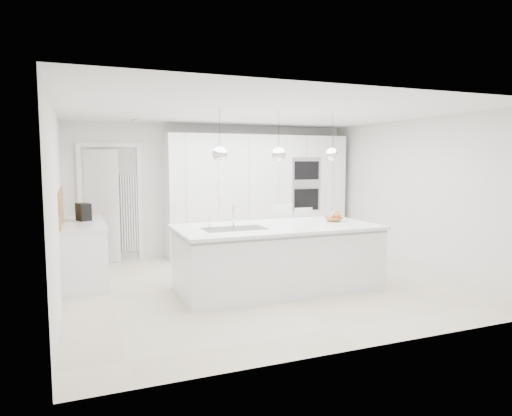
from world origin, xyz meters
name	(u,v)px	position (x,y,z in m)	size (l,w,h in m)	color
floor	(263,284)	(0.00, 0.00, 0.00)	(5.50, 5.50, 0.00)	beige
wall_back	(214,189)	(0.00, 2.50, 1.25)	(5.50, 5.50, 0.00)	white
wall_left	(57,207)	(-2.75, 0.00, 1.25)	(5.00, 5.00, 0.00)	white
ceiling	(264,112)	(0.00, 0.00, 2.50)	(5.50, 5.50, 0.00)	white
tall_cabinets	(258,195)	(0.80, 2.20, 1.15)	(3.60, 0.60, 2.30)	white
oven_stack	(306,184)	(1.70, 1.89, 1.35)	(0.62, 0.04, 1.05)	#A5A5A8
doorway_frame	(111,205)	(-1.95, 2.47, 1.02)	(1.11, 0.08, 2.13)	white
hallway_door	(96,207)	(-2.20, 2.42, 1.00)	(0.82, 0.04, 2.00)	white
radiator	(129,214)	(-1.63, 2.46, 0.85)	(0.32, 0.04, 1.40)	white
left_base_cabinets	(84,252)	(-2.45, 1.20, 0.43)	(0.60, 1.80, 0.86)	white
left_worktop	(83,223)	(-2.45, 1.20, 0.88)	(0.62, 1.82, 0.04)	white
oak_backsplash	(61,206)	(-2.74, 1.20, 1.15)	(0.02, 1.80, 0.50)	#A27B3C
island_base	(278,259)	(0.10, -0.30, 0.43)	(2.80, 1.20, 0.86)	white
island_worktop	(277,227)	(0.10, -0.25, 0.88)	(2.84, 1.40, 0.04)	white
island_sink	(235,234)	(-0.55, -0.30, 0.82)	(0.84, 0.44, 0.18)	#3F3F42
island_tap	(233,216)	(-0.50, -0.10, 1.05)	(0.02, 0.02, 0.30)	white
pendant_left	(220,154)	(-0.75, -0.30, 1.90)	(0.20, 0.20, 0.20)	white
pendant_mid	(279,154)	(0.10, -0.30, 1.90)	(0.20, 0.20, 0.20)	white
pendant_right	(332,155)	(0.95, -0.30, 1.90)	(0.20, 0.20, 0.20)	white
fruit_bowl	(333,219)	(1.08, -0.16, 0.93)	(0.27, 0.27, 0.07)	#A27B3C
espresso_machine	(84,212)	(-2.43, 1.33, 1.03)	(0.16, 0.25, 0.27)	black
bar_stool_left	(285,239)	(0.61, 0.55, 0.55)	(0.36, 0.50, 1.10)	white
bar_stool_right	(307,239)	(1.03, 0.59, 0.51)	(0.33, 0.46, 1.01)	white
apple_a	(336,217)	(1.09, -0.21, 0.97)	(0.09, 0.09, 0.09)	#BB3E1D
apple_b	(335,217)	(1.08, -0.19, 0.97)	(0.08, 0.08, 0.08)	#BB3E1D
apple_c	(338,217)	(1.14, -0.19, 0.97)	(0.08, 0.08, 0.08)	#BB3E1D
banana_bunch	(336,214)	(1.11, -0.18, 1.01)	(0.21, 0.21, 0.03)	gold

